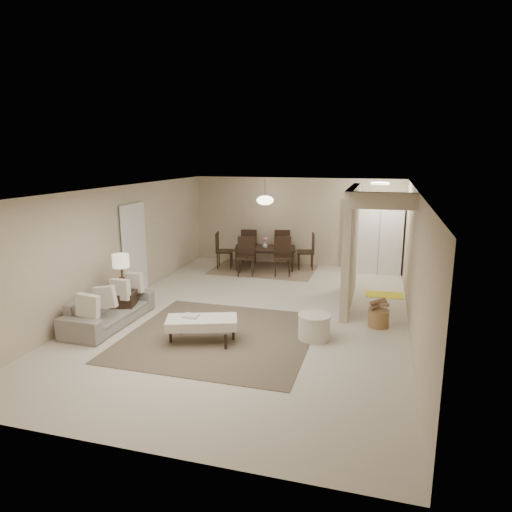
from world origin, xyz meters
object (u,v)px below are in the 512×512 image
(ottoman_bench, at_px, (202,323))
(round_pouf, at_px, (314,327))
(wicker_basket, at_px, (378,318))
(sofa, at_px, (109,309))
(side_table, at_px, (124,305))
(dining_table, at_px, (265,258))
(pantry_cabinet, at_px, (380,234))

(ottoman_bench, xyz_separation_m, round_pouf, (1.83, 0.64, -0.12))
(round_pouf, distance_m, wicker_basket, 1.40)
(sofa, xyz_separation_m, wicker_basket, (4.90, 1.25, -0.14))
(side_table, relative_size, dining_table, 0.30)
(sofa, distance_m, round_pouf, 3.85)
(wicker_basket, xyz_separation_m, dining_table, (-3.16, 3.70, 0.13))
(ottoman_bench, bearing_deg, side_table, 141.00)
(round_pouf, bearing_deg, wicker_basket, 40.38)
(pantry_cabinet, relative_size, wicker_basket, 5.49)
(round_pouf, bearing_deg, pantry_cabinet, 79.19)
(sofa, bearing_deg, round_pouf, -84.82)
(pantry_cabinet, height_order, side_table, pantry_cabinet)
(pantry_cabinet, distance_m, dining_table, 3.19)
(pantry_cabinet, xyz_separation_m, ottoman_bench, (-2.80, -5.70, -0.71))
(round_pouf, bearing_deg, dining_table, 114.46)
(pantry_cabinet, bearing_deg, side_table, -133.60)
(sofa, distance_m, wicker_basket, 5.06)
(sofa, bearing_deg, wicker_basket, -75.62)
(pantry_cabinet, xyz_separation_m, sofa, (-4.80, -5.40, -0.75))
(ottoman_bench, bearing_deg, pantry_cabinet, 44.87)
(pantry_cabinet, distance_m, wicker_basket, 4.25)
(ottoman_bench, distance_m, wicker_basket, 3.29)
(ottoman_bench, relative_size, side_table, 2.54)
(side_table, relative_size, wicker_basket, 1.35)
(ottoman_bench, distance_m, round_pouf, 1.94)
(round_pouf, height_order, dining_table, dining_table)
(side_table, bearing_deg, pantry_cabinet, 46.40)
(side_table, distance_m, dining_table, 4.84)
(side_table, relative_size, round_pouf, 0.90)
(sofa, height_order, round_pouf, sofa)
(ottoman_bench, xyz_separation_m, wicker_basket, (2.90, 1.55, -0.18))
(pantry_cabinet, xyz_separation_m, dining_table, (-3.06, -0.45, -0.75))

